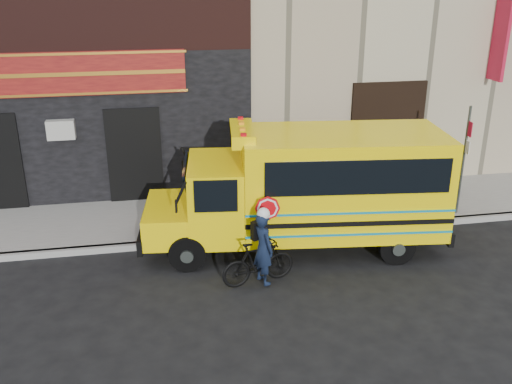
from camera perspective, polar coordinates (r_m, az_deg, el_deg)
The scene contains 7 objects.
ground at distance 11.70m, azimuth 4.24°, elevation -10.10°, with size 120.00×120.00×0.00m, color black.
curb at distance 13.89m, azimuth 1.57°, elevation -4.34°, with size 40.00×0.20×0.15m, color gray.
sidewalk at distance 15.23m, azimuth 0.40°, elevation -1.93°, with size 40.00×3.00×0.15m, color gray.
school_bus at distance 12.99m, azimuth 5.62°, elevation 0.58°, with size 7.10×2.89×2.92m.
sign_pole at distance 15.35m, azimuth 20.08°, elevation 3.21°, with size 0.07×0.26×2.99m.
bicycle at distance 11.81m, azimuth 0.24°, elevation -7.06°, with size 0.45×1.58×0.95m, color black.
cyclist at distance 11.63m, azimuth 0.73°, elevation -5.86°, with size 0.57×0.37×1.55m, color black.
Camera 1 is at (-2.65, -9.63, 6.10)m, focal length 40.00 mm.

